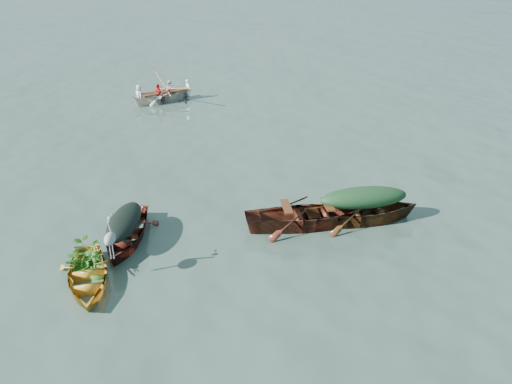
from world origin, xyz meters
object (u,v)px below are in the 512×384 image
yellow_dinghy (88,284)px  rowed_boat (165,101)px  dark_covered_boat (127,241)px  heron (111,244)px  green_tarp_boat (361,221)px  open_wooden_boat (306,226)px

yellow_dinghy → rowed_boat: 13.32m
dark_covered_boat → heron: heron is taller
yellow_dinghy → heron: 0.99m
heron → green_tarp_boat: bearing=6.5°
dark_covered_boat → open_wooden_boat: size_ratio=0.78×
yellow_dinghy → open_wooden_boat: size_ratio=0.66×
rowed_boat → heron: heron is taller
open_wooden_boat → yellow_dinghy: bearing=108.9°
open_wooden_boat → heron: size_ratio=4.56×
heron → yellow_dinghy: bearing=-174.8°
yellow_dinghy → rowed_boat: rowed_boat is taller
dark_covered_boat → rowed_boat: 11.72m
heron → dark_covered_boat: bearing=77.6°
yellow_dinghy → open_wooden_boat: (4.66, 2.40, 0.00)m
yellow_dinghy → dark_covered_boat: dark_covered_boat is taller
rowed_boat → dark_covered_boat: bearing=150.8°
open_wooden_boat → rowed_boat: size_ratio=1.09×
yellow_dinghy → green_tarp_boat: (6.06, 2.66, 0.00)m
yellow_dinghy → rowed_boat: bearing=76.1°
open_wooden_boat → rowed_boat: (-5.46, 10.90, 0.00)m
yellow_dinghy → open_wooden_boat: 5.24m
yellow_dinghy → rowed_boat: (-0.80, 13.30, 0.00)m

